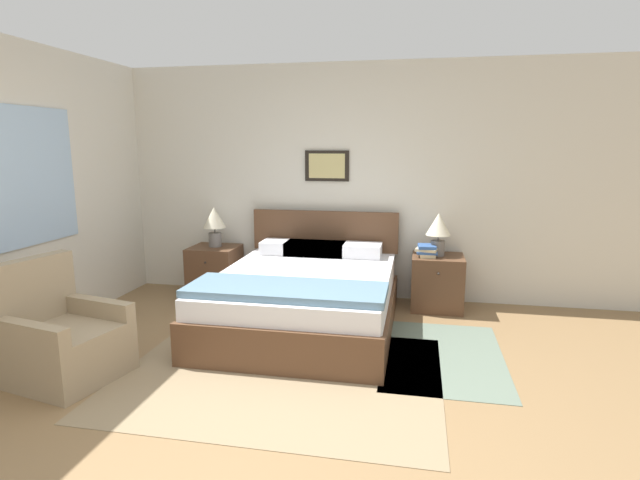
# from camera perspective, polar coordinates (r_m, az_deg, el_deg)

# --- Properties ---
(ground_plane) EXTENTS (16.00, 16.00, 0.00)m
(ground_plane) POSITION_cam_1_polar(r_m,az_deg,el_deg) (3.24, -7.24, -21.20)
(ground_plane) COLOR olive
(wall_back) EXTENTS (7.24, 0.09, 2.60)m
(wall_back) POSITION_cam_1_polar(r_m,az_deg,el_deg) (5.65, 1.95, 6.58)
(wall_back) COLOR beige
(wall_back) RESTS_ON ground_plane
(wall_left) EXTENTS (0.08, 5.33, 2.60)m
(wall_left) POSITION_cam_1_polar(r_m,az_deg,el_deg) (5.27, -28.50, 5.04)
(wall_left) COLOR beige
(wall_left) RESTS_ON ground_plane
(area_rug_main) EXTENTS (2.40, 1.86, 0.01)m
(area_rug_main) POSITION_cam_1_polar(r_m,az_deg,el_deg) (3.92, -4.59, -15.12)
(area_rug_main) COLOR #897556
(area_rug_main) RESTS_ON ground_plane
(area_rug_bedside) EXTENTS (0.97, 1.48, 0.01)m
(area_rug_bedside) POSITION_cam_1_polar(r_m,az_deg,el_deg) (4.36, 13.86, -12.66)
(area_rug_bedside) COLOR slate
(area_rug_bedside) RESTS_ON ground_plane
(bed) EXTENTS (1.65, 2.12, 0.99)m
(bed) POSITION_cam_1_polar(r_m,az_deg,el_deg) (4.78, -1.69, -6.43)
(bed) COLOR brown
(bed) RESTS_ON ground_plane
(armchair) EXTENTS (0.87, 0.83, 0.89)m
(armchair) POSITION_cam_1_polar(r_m,az_deg,el_deg) (4.25, -27.55, -10.11)
(armchair) COLOR #998466
(armchair) RESTS_ON ground_plane
(nightstand_near_window) EXTENTS (0.53, 0.51, 0.57)m
(nightstand_near_window) POSITION_cam_1_polar(r_m,az_deg,el_deg) (5.89, -11.91, -3.49)
(nightstand_near_window) COLOR brown
(nightstand_near_window) RESTS_ON ground_plane
(nightstand_by_door) EXTENTS (0.53, 0.51, 0.57)m
(nightstand_by_door) POSITION_cam_1_polar(r_m,az_deg,el_deg) (5.44, 13.23, -4.73)
(nightstand_by_door) COLOR brown
(nightstand_by_door) RESTS_ON ground_plane
(table_lamp_near_window) EXTENTS (0.26, 0.26, 0.45)m
(table_lamp_near_window) POSITION_cam_1_polar(r_m,az_deg,el_deg) (5.79, -11.98, 2.09)
(table_lamp_near_window) COLOR slate
(table_lamp_near_window) RESTS_ON nightstand_near_window
(table_lamp_by_door) EXTENTS (0.26, 0.26, 0.45)m
(table_lamp_by_door) POSITION_cam_1_polar(r_m,az_deg,el_deg) (5.34, 13.37, 1.30)
(table_lamp_by_door) COLOR slate
(table_lamp_by_door) RESTS_ON nightstand_by_door
(book_thick_bottom) EXTENTS (0.18, 0.23, 0.04)m
(book_thick_bottom) POSITION_cam_1_polar(r_m,az_deg,el_deg) (5.32, 12.09, -1.66)
(book_thick_bottom) COLOR beige
(book_thick_bottom) RESTS_ON nightstand_by_door
(book_hardcover_middle) EXTENTS (0.21, 0.21, 0.03)m
(book_hardcover_middle) POSITION_cam_1_polar(r_m,az_deg,el_deg) (5.31, 12.11, -1.33)
(book_hardcover_middle) COLOR #335693
(book_hardcover_middle) RESTS_ON book_thick_bottom
(book_novel_upper) EXTENTS (0.25, 0.24, 0.03)m
(book_novel_upper) POSITION_cam_1_polar(r_m,az_deg,el_deg) (5.30, 12.12, -1.05)
(book_novel_upper) COLOR beige
(book_novel_upper) RESTS_ON book_hardcover_middle
(book_slim_near_top) EXTENTS (0.19, 0.23, 0.03)m
(book_slim_near_top) POSITION_cam_1_polar(r_m,az_deg,el_deg) (5.30, 12.13, -0.73)
(book_slim_near_top) COLOR #335693
(book_slim_near_top) RESTS_ON book_novel_upper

